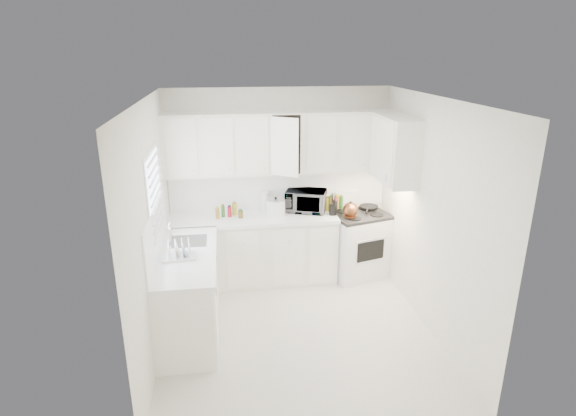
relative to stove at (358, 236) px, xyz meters
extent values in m
plane|color=silver|center=(-1.08, -1.28, -0.59)|extent=(3.20, 3.20, 0.00)
plane|color=white|center=(-1.08, -1.28, 2.01)|extent=(3.20, 3.20, 0.00)
plane|color=white|center=(-1.08, 0.32, 0.71)|extent=(3.00, 0.00, 3.00)
plane|color=white|center=(-1.08, -2.88, 0.71)|extent=(3.00, 0.00, 3.00)
plane|color=white|center=(-2.58, -1.28, 0.71)|extent=(0.00, 3.20, 3.20)
plane|color=white|center=(0.42, -1.28, 0.71)|extent=(0.00, 3.20, 3.20)
cube|color=white|center=(-1.47, 0.01, 0.34)|extent=(2.24, 0.64, 0.05)
cube|color=white|center=(-2.27, -1.08, 0.34)|extent=(0.64, 1.62, 0.05)
cube|color=white|center=(-1.08, 0.31, 0.64)|extent=(2.98, 0.02, 0.55)
cube|color=white|center=(-2.57, -1.08, 0.64)|extent=(0.02, 1.60, 0.55)
imported|color=gray|center=(-0.73, 0.13, 0.54)|extent=(0.60, 0.45, 0.36)
cylinder|color=white|center=(-1.28, 0.23, 0.50)|extent=(0.12, 0.12, 0.27)
cylinder|color=olive|center=(-1.93, 0.14, 0.43)|extent=(0.06, 0.06, 0.13)
cylinder|color=#296220|center=(-1.85, 0.05, 0.43)|extent=(0.06, 0.06, 0.13)
cylinder|color=#A61624|center=(-1.78, 0.14, 0.43)|extent=(0.06, 0.06, 0.13)
cylinder|color=gold|center=(-1.70, 0.05, 0.43)|extent=(0.06, 0.06, 0.13)
cylinder|color=brown|center=(-1.63, 0.14, 0.43)|extent=(0.06, 0.06, 0.13)
cylinder|color=#A61624|center=(-0.50, 0.18, 0.46)|extent=(0.06, 0.06, 0.19)
cylinder|color=gold|center=(-0.44, 0.12, 0.46)|extent=(0.06, 0.06, 0.19)
cylinder|color=brown|center=(-0.39, 0.18, 0.46)|extent=(0.06, 0.06, 0.19)
cylinder|color=black|center=(-0.33, 0.12, 0.46)|extent=(0.06, 0.06, 0.19)
cylinder|color=olive|center=(-0.28, 0.18, 0.46)|extent=(0.06, 0.06, 0.19)
cylinder|color=#296220|center=(-0.22, 0.12, 0.46)|extent=(0.06, 0.06, 0.19)
camera|label=1|loc=(-1.82, -5.84, 2.47)|focal=29.09mm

